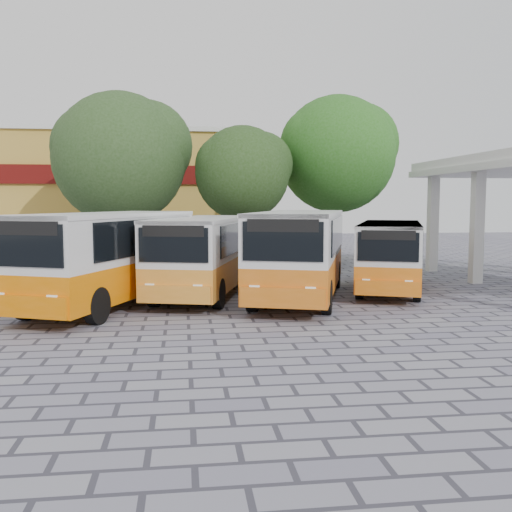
{
  "coord_description": "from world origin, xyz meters",
  "views": [
    {
      "loc": [
        -4.48,
        -16.57,
        3.43
      ],
      "look_at": [
        -1.89,
        3.76,
        1.5
      ],
      "focal_mm": 40.0,
      "sensor_mm": 36.0,
      "label": 1
    }
  ],
  "objects": [
    {
      "name": "ground",
      "position": [
        0.0,
        0.0,
        0.0
      ],
      "size": [
        90.0,
        90.0,
        0.0
      ],
      "primitive_type": "plane",
      "color": "slate",
      "rests_on": "ground"
    },
    {
      "name": "shophouse_block",
      "position": [
        -11.0,
        25.99,
        4.16
      ],
      "size": [
        20.4,
        10.4,
        8.3
      ],
      "color": "gold",
      "rests_on": "ground"
    },
    {
      "name": "bus_far_left",
      "position": [
        -6.94,
        2.68,
        1.79
      ],
      "size": [
        5.65,
        9.18,
        3.09
      ],
      "rotation": [
        0.0,
        0.0,
        -0.39
      ],
      "color": "#DB6900",
      "rests_on": "ground"
    },
    {
      "name": "bus_centre_left",
      "position": [
        -3.74,
        4.38,
        1.67
      ],
      "size": [
        4.43,
        8.44,
        2.88
      ],
      "rotation": [
        0.0,
        0.0,
        -0.27
      ],
      "color": "orange",
      "rests_on": "ground"
    },
    {
      "name": "bus_centre_right",
      "position": [
        -0.38,
        3.29,
        1.8
      ],
      "size": [
        5.16,
        9.16,
        3.1
      ],
      "rotation": [
        0.0,
        0.0,
        -0.32
      ],
      "color": "#CC6411",
      "rests_on": "ground"
    },
    {
      "name": "bus_far_right",
      "position": [
        3.49,
        4.66,
        1.53
      ],
      "size": [
        4.76,
        7.85,
        2.64
      ],
      "rotation": [
        0.0,
        0.0,
        -0.38
      ],
      "color": "orange",
      "rests_on": "ground"
    },
    {
      "name": "tree_left",
      "position": [
        -7.68,
        14.39,
        5.96
      ],
      "size": [
        7.29,
        6.94,
        9.2
      ],
      "color": "#382110",
      "rests_on": "ground"
    },
    {
      "name": "tree_middle",
      "position": [
        -1.36,
        13.14,
        5.1
      ],
      "size": [
        5.15,
        4.9,
        7.39
      ],
      "color": "#382111",
      "rests_on": "ground"
    },
    {
      "name": "tree_right",
      "position": [
        4.32,
        15.42,
        6.38
      ],
      "size": [
        6.96,
        6.63,
        9.48
      ],
      "color": "#392912",
      "rests_on": "ground"
    }
  ]
}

